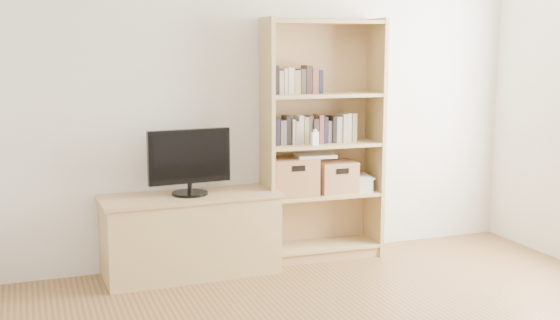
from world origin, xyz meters
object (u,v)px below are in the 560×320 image
television (189,162)px  basket_right (336,177)px  bookshelf (323,140)px  laptop (315,156)px  tv_stand (191,236)px  baby_monitor (315,139)px  basket_left (292,177)px

television → basket_right: (1.24, 0.06, -0.20)m
bookshelf → laptop: 0.14m
tv_stand → baby_monitor: size_ratio=12.31×
television → basket_right: size_ratio=2.04×
television → baby_monitor: (1.01, -0.03, 0.14)m
television → basket_left: television is taller
tv_stand → television: (0.00, 0.00, 0.58)m
tv_stand → bookshelf: 1.32m
tv_stand → television: 0.58m
basket_left → basket_right: (0.38, -0.01, -0.02)m
basket_right → basket_left: bearing=178.3°
baby_monitor → basket_right: 0.42m
tv_stand → basket_left: basket_left is taller
television → basket_right: television is taller
tv_stand → laptop: bearing=1.2°
bookshelf → television: size_ratio=3.10×
basket_right → bookshelf: bearing=175.7°
bookshelf → laptop: size_ratio=6.23×
tv_stand → bookshelf: (1.12, 0.07, 0.68)m
tv_stand → baby_monitor: 1.24m
bookshelf → basket_right: bookshelf is taller
tv_stand → basket_left: bearing=3.1°
television → laptop: size_ratio=2.01×
tv_stand → bookshelf: size_ratio=0.67×
tv_stand → bookshelf: bookshelf is taller
basket_left → television: bearing=-172.8°
basket_left → bookshelf: bearing=1.7°
tv_stand → basket_left: size_ratio=3.56×
bookshelf → laptop: (-0.07, -0.02, -0.12)m
bookshelf → basket_left: size_ratio=5.33×
bookshelf → basket_left: bearing=-178.8°
bookshelf → television: 1.13m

